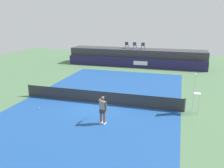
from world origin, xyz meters
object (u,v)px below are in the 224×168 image
at_px(tennis_player, 103,109).
at_px(tennis_ball, 39,108).
at_px(spectator_chair_far_left, 127,45).
at_px(net_post_far, 185,105).
at_px(spectator_chair_center, 143,45).
at_px(umpire_chair, 195,91).
at_px(net_post_near, 29,90).
at_px(spectator_chair_left, 135,45).

bearing_deg(tennis_player, tennis_ball, 168.81).
bearing_deg(spectator_chair_far_left, net_post_far, -63.78).
height_order(spectator_chair_center, net_post_far, spectator_chair_center).
height_order(spectator_chair_far_left, spectator_chair_center, same).
height_order(umpire_chair, net_post_far, umpire_chair).
relative_size(spectator_chair_far_left, net_post_far, 0.89).
distance_m(spectator_chair_center, net_post_far, 16.21).
bearing_deg(net_post_near, spectator_chair_far_left, 72.53).
height_order(spectator_chair_left, spectator_chair_center, same).
distance_m(spectator_chair_far_left, spectator_chair_center, 2.24).
xyz_separation_m(spectator_chair_far_left, spectator_chair_left, (1.11, -0.19, 0.00)).
height_order(umpire_chair, tennis_ball, umpire_chair).
distance_m(spectator_chair_left, tennis_ball, 18.01).
xyz_separation_m(spectator_chair_center, tennis_ball, (-4.68, -17.42, -2.66)).
bearing_deg(umpire_chair, net_post_near, -179.98).
height_order(spectator_chair_center, net_post_near, spectator_chair_center).
distance_m(spectator_chair_left, spectator_chair_center, 1.11).
bearing_deg(spectator_chair_center, tennis_player, -88.47).
height_order(spectator_chair_far_left, net_post_far, spectator_chair_far_left).
height_order(spectator_chair_far_left, tennis_player, spectator_chair_far_left).
height_order(net_post_far, tennis_ball, net_post_far).
distance_m(umpire_chair, net_post_far, 1.25).
xyz_separation_m(umpire_chair, tennis_player, (-5.46, -3.31, -0.63)).
xyz_separation_m(spectator_chair_far_left, spectator_chair_center, (2.22, -0.22, 0.00)).
distance_m(spectator_chair_center, tennis_player, 18.53).
bearing_deg(spectator_chair_far_left, spectator_chair_left, -9.49).
height_order(spectator_chair_center, umpire_chair, spectator_chair_center).
relative_size(net_post_near, net_post_far, 1.00).
bearing_deg(net_post_near, net_post_far, 0.00).
xyz_separation_m(spectator_chair_center, tennis_player, (0.49, -18.44, -1.73)).
distance_m(spectator_chair_center, umpire_chair, 16.30).
bearing_deg(tennis_ball, net_post_near, 136.22).
bearing_deg(tennis_ball, net_post_far, 12.81).
bearing_deg(net_post_far, tennis_player, -145.74).
bearing_deg(spectator_chair_center, umpire_chair, -68.54).
distance_m(tennis_player, tennis_ball, 5.36).
relative_size(spectator_chair_center, tennis_player, 0.50).
distance_m(umpire_chair, tennis_player, 6.41).
height_order(spectator_chair_center, tennis_ball, spectator_chair_center).
height_order(tennis_player, tennis_ball, tennis_player).
height_order(net_post_near, tennis_ball, net_post_near).
xyz_separation_m(spectator_chair_far_left, tennis_ball, (-2.46, -17.64, -2.66)).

